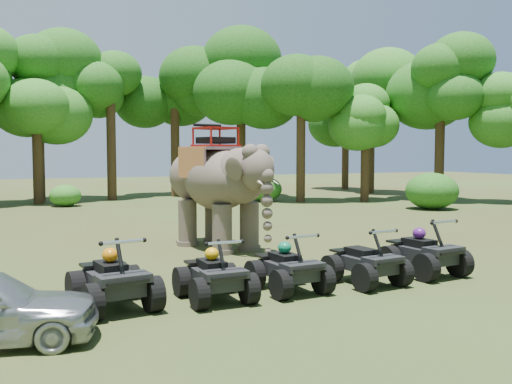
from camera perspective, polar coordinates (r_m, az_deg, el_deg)
ground at (r=13.67m, az=2.03°, el=-8.29°), size 110.00×110.00×0.00m
elephant at (r=17.30m, az=-3.87°, el=0.57°), size 3.05×4.83×3.76m
atv_0 at (r=11.03m, az=-14.10°, el=-7.75°), size 1.60×2.03×1.38m
atv_1 at (r=11.32m, az=-4.18°, el=-7.63°), size 1.27×1.73×1.26m
atv_2 at (r=12.02m, az=3.24°, el=-6.93°), size 1.38×1.80×1.27m
atv_3 at (r=12.87m, az=10.91°, el=-6.25°), size 1.44×1.85×1.27m
atv_4 at (r=14.18m, az=16.45°, el=-5.21°), size 1.53×1.97×1.37m
tree_0 at (r=35.73m, az=-14.30°, el=6.08°), size 6.00×6.00×8.57m
tree_1 at (r=37.93m, az=-8.11°, el=6.38°), size 6.32×6.32×9.02m
tree_2 at (r=36.49m, az=-1.50°, el=6.87°), size 6.63×6.63×9.47m
tree_3 at (r=33.40m, az=4.51°, el=5.43°), size 5.25×5.25×7.50m
tree_4 at (r=34.21m, az=10.86°, el=4.61°), size 4.65×4.65×6.64m
tree_5 at (r=35.53m, az=17.93°, el=6.17°), size 6.12×6.12×8.75m
tree_32 at (r=35.39m, az=-20.93°, el=6.51°), size 6.47×6.47×9.24m
tree_39 at (r=34.13m, az=-21.07°, el=5.31°), size 5.39×5.39×7.70m
tree_40 at (r=41.38m, az=11.42°, el=5.90°), size 6.07×6.07×8.67m
tree_41 at (r=45.11m, az=8.94°, el=5.24°), size 5.49×5.49×7.85m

